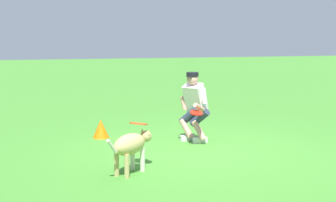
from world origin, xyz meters
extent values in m
plane|color=#42892F|center=(0.00, 0.00, 0.00)|extent=(60.00, 60.00, 0.00)
cube|color=silver|center=(-0.03, -0.83, 0.05)|extent=(0.26, 0.10, 0.10)
cylinder|color=tan|center=(0.00, -0.79, 0.24)|extent=(0.28, 0.31, 0.37)
cylinder|color=#2E384D|center=(-0.05, -0.82, 0.47)|extent=(0.37, 0.41, 0.37)
cube|color=silver|center=(-0.21, -0.61, 0.05)|extent=(0.26, 0.10, 0.10)
cylinder|color=tan|center=(-0.17, -0.58, 0.24)|extent=(0.28, 0.31, 0.37)
cylinder|color=#2E384D|center=(-0.21, -0.63, 0.47)|extent=(0.37, 0.41, 0.37)
cube|color=silver|center=(-0.15, -0.74, 0.81)|extent=(0.53, 0.52, 0.58)
cylinder|color=silver|center=(-0.01, -0.88, 0.87)|extent=(0.16, 0.16, 0.29)
cylinder|color=silver|center=(-0.27, -0.58, 0.87)|extent=(0.16, 0.16, 0.29)
cylinder|color=tan|center=(-0.13, -0.43, 0.69)|extent=(0.27, 0.25, 0.19)
cylinder|color=tan|center=(0.03, -0.87, 0.71)|extent=(0.15, 0.16, 0.27)
sphere|color=tan|center=(-0.08, -0.68, 1.17)|extent=(0.21, 0.21, 0.21)
cylinder|color=black|center=(-0.08, -0.68, 1.26)|extent=(0.22, 0.22, 0.07)
cylinder|color=black|center=(0.00, -0.62, 1.23)|extent=(0.12, 0.12, 0.02)
ellipsoid|color=tan|center=(1.37, 0.94, 0.43)|extent=(0.66, 0.65, 0.30)
ellipsoid|color=silver|center=(1.24, 0.82, 0.40)|extent=(0.15, 0.21, 0.18)
sphere|color=tan|center=(1.07, 0.65, 0.47)|extent=(0.17, 0.17, 0.17)
cone|color=tan|center=(1.00, 0.59, 0.45)|extent=(0.13, 0.13, 0.09)
cone|color=tan|center=(1.04, 0.71, 0.54)|extent=(0.06, 0.06, 0.07)
cone|color=tan|center=(1.12, 0.63, 0.54)|extent=(0.06, 0.06, 0.07)
cylinder|color=silver|center=(1.17, 0.87, 0.17)|extent=(0.10, 0.10, 0.34)
cylinder|color=silver|center=(1.29, 0.74, 0.17)|extent=(0.10, 0.10, 0.34)
cylinder|color=tan|center=(1.44, 1.13, 0.17)|extent=(0.10, 0.10, 0.34)
cylinder|color=tan|center=(1.56, 1.00, 0.17)|extent=(0.10, 0.10, 0.34)
cylinder|color=silver|center=(1.65, 1.21, 0.48)|extent=(0.18, 0.17, 0.23)
cylinder|color=#DE521E|center=(1.18, 0.65, 0.67)|extent=(0.31, 0.30, 0.10)
cylinder|color=red|center=(-0.05, -0.34, 0.61)|extent=(0.26, 0.25, 0.09)
cone|color=orange|center=(1.50, -1.50, 0.17)|extent=(0.31, 0.31, 0.35)
camera|label=1|loc=(2.46, 7.27, 1.98)|focal=49.51mm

